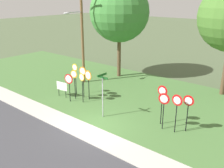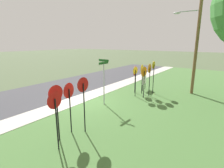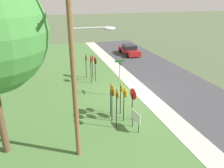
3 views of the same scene
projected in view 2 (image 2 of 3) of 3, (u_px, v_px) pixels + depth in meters
ground_plane at (85, 103)px, 12.52m from camera, size 160.00×160.00×0.00m
road_asphalt at (44, 92)px, 15.19m from camera, size 44.00×6.40×0.01m
sidewalk_strip at (77, 100)px, 12.96m from camera, size 44.00×1.60×0.06m
grass_median at (168, 124)px, 9.17m from camera, size 44.00×12.00×0.04m
stop_sign_near_left at (135, 74)px, 14.55m from camera, size 0.76×0.15×2.24m
stop_sign_near_right at (144, 75)px, 13.13m from camera, size 0.77×0.13×2.42m
stop_sign_far_left at (135, 75)px, 13.53m from camera, size 0.60×0.11×2.36m
stop_sign_far_center at (154, 71)px, 14.32m from camera, size 0.60×0.09×2.66m
stop_sign_far_right at (150, 73)px, 13.62m from camera, size 0.71×0.10×2.56m
stop_sign_center_tall at (142, 73)px, 14.23m from camera, size 0.65×0.12×2.41m
yield_sign_near_left at (55, 108)px, 6.59m from camera, size 0.67×0.10×2.38m
yield_sign_near_right at (83, 92)px, 7.94m from camera, size 0.68×0.11×2.65m
yield_sign_far_left at (56, 100)px, 7.25m from camera, size 0.69×0.11×2.47m
yield_sign_far_right at (69, 96)px, 7.95m from camera, size 0.71×0.14×2.40m
street_name_post at (104, 78)px, 11.70m from camera, size 0.96×0.82×3.09m
utility_pole at (196, 33)px, 13.62m from camera, size 2.10×2.13×9.09m
notice_board at (144, 81)px, 15.57m from camera, size 1.10×0.16×1.25m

